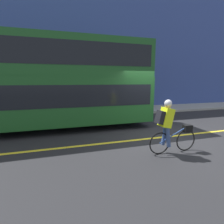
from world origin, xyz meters
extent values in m
plane|color=#232326|center=(0.00, 0.00, 0.00)|extent=(80.00, 80.00, 0.00)
cube|color=yellow|center=(0.00, -0.08, 0.00)|extent=(50.00, 0.14, 0.01)
cube|color=gray|center=(0.00, 5.63, 0.07)|extent=(60.00, 2.57, 0.13)
cube|color=#33478C|center=(0.00, 7.06, 4.85)|extent=(60.00, 0.30, 9.69)
cylinder|color=black|center=(-1.64, 2.37, 0.52)|extent=(1.04, 0.30, 1.04)
cube|color=#194C1E|center=(-4.56, 2.37, 1.29)|extent=(9.41, 2.44, 1.95)
cube|color=black|center=(-4.56, 2.37, 1.52)|extent=(9.04, 2.46, 0.86)
cube|color=#194C1E|center=(-4.56, 2.37, 3.04)|extent=(9.41, 2.34, 1.56)
cube|color=black|center=(-4.56, 2.37, 3.12)|extent=(9.04, 2.36, 0.87)
torus|color=black|center=(-0.21, -1.39, 0.33)|extent=(0.66, 0.04, 0.66)
torus|color=black|center=(-1.11, -1.39, 0.33)|extent=(0.66, 0.04, 0.66)
cylinder|color=#2D4C8C|center=(-0.66, -1.39, 0.54)|extent=(0.91, 0.03, 0.45)
cylinder|color=#2D4C8C|center=(-1.00, -1.39, 0.57)|extent=(0.03, 0.03, 0.48)
cube|color=black|center=(-0.18, -1.39, 0.69)|extent=(0.26, 0.16, 0.22)
cube|color=#D8EA19|center=(-0.94, -1.39, 1.08)|extent=(0.37, 0.32, 0.58)
cube|color=black|center=(-1.14, -1.39, 1.10)|extent=(0.21, 0.26, 0.38)
cylinder|color=#384C7A|center=(-0.90, -1.30, 0.52)|extent=(0.21, 0.11, 0.59)
cylinder|color=#384C7A|center=(-0.90, -1.48, 0.52)|extent=(0.19, 0.11, 0.59)
sphere|color=tan|center=(-0.90, -1.39, 1.43)|extent=(0.19, 0.19, 0.19)
sphere|color=silver|center=(-0.90, -1.39, 1.48)|extent=(0.21, 0.21, 0.21)
camera|label=1|loc=(-3.81, -5.56, 2.10)|focal=28.00mm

